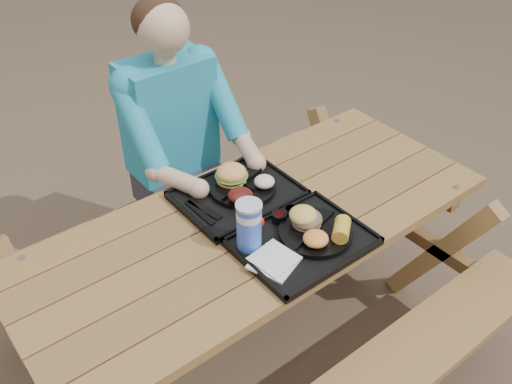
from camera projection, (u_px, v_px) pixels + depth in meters
ground at (256, 348)px, 2.55m from camera, size 60.00×60.00×0.00m
picnic_table at (256, 290)px, 2.33m from camera, size 1.80×1.49×0.75m
tray_near at (303, 243)px, 1.99m from camera, size 0.45×0.35×0.02m
tray_far at (238, 195)px, 2.20m from camera, size 0.45×0.35×0.02m
plate_near at (315, 233)px, 2.00m from camera, size 0.26×0.26×0.02m
plate_far at (242, 187)px, 2.21m from camera, size 0.26×0.26×0.02m
napkin_stack at (274, 262)px, 1.88m from camera, size 0.18×0.18×0.02m
soda_cup at (249, 227)px, 1.91m from camera, size 0.08×0.08×0.17m
condiment_bbq at (279, 217)px, 2.06m from camera, size 0.06×0.06×0.03m
condiment_mustard at (292, 212)px, 2.08m from camera, size 0.06×0.06×0.03m
sandwich at (307, 212)px, 1.99m from camera, size 0.11×0.11×0.11m
mac_cheese at (316, 239)px, 1.92m from camera, size 0.09×0.09×0.04m
corn_cob at (342, 229)px, 1.95m from camera, size 0.14×0.14×0.06m
cutlery_far at (204, 209)px, 2.11m from camera, size 0.06×0.17×0.01m
burger at (231, 169)px, 2.20m from camera, size 0.12×0.12×0.11m
baked_beans at (240, 195)px, 2.12m from camera, size 0.10×0.10×0.04m
potato_salad at (264, 182)px, 2.19m from camera, size 0.08×0.08×0.04m
diner at (176, 161)px, 2.60m from camera, size 0.48×0.84×1.28m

